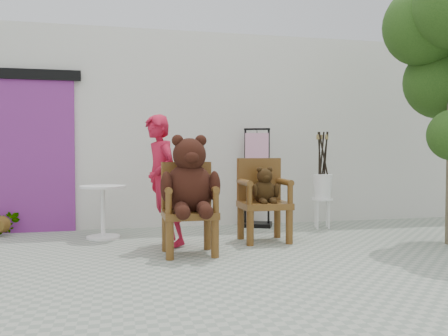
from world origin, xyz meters
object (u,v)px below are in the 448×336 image
object	(u,v)px
chair_big	(189,188)
display_stand	(257,189)
chair_small	(263,194)
person	(164,181)
stool_bucket	(322,186)
cafe_table	(103,205)

from	to	relation	value
chair_big	display_stand	xyz separation A→B (m)	(1.30, 1.72, -0.17)
display_stand	chair_small	bearing A→B (deg)	-79.56
person	display_stand	xyz separation A→B (m)	(1.53, 1.21, -0.21)
chair_small	person	world-z (taller)	person
chair_small	display_stand	world-z (taller)	display_stand
chair_big	person	xyz separation A→B (m)	(-0.23, 0.51, 0.05)
chair_big	person	bearing A→B (deg)	114.35
person	stool_bucket	distance (m)	2.60
chair_big	display_stand	distance (m)	2.17
person	stool_bucket	world-z (taller)	person
person	display_stand	distance (m)	1.97
chair_big	stool_bucket	xyz separation A→B (m)	(2.22, 1.35, -0.11)
cafe_table	chair_small	bearing A→B (deg)	-17.18
display_stand	stool_bucket	xyz separation A→B (m)	(0.92, -0.37, 0.06)
chair_big	chair_small	size ratio (longest dim) A/B	1.26
chair_small	stool_bucket	bearing A→B (deg)	32.85
chair_big	stool_bucket	world-z (taller)	stool_bucket
chair_small	stool_bucket	size ratio (longest dim) A/B	0.74
person	stool_bucket	xyz separation A→B (m)	(2.45, 0.85, -0.16)
display_stand	person	bearing A→B (deg)	-118.60
chair_small	person	size ratio (longest dim) A/B	0.67
chair_big	chair_small	bearing A→B (deg)	29.61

